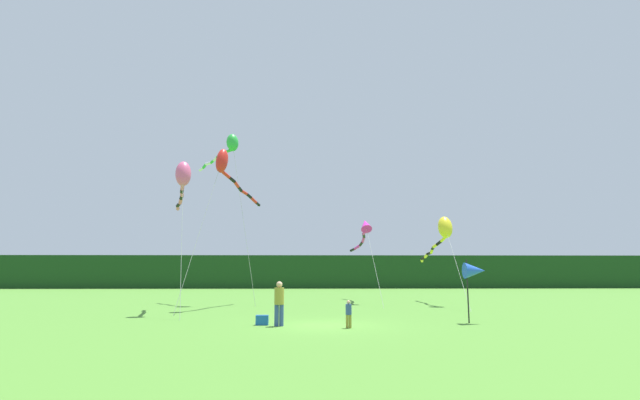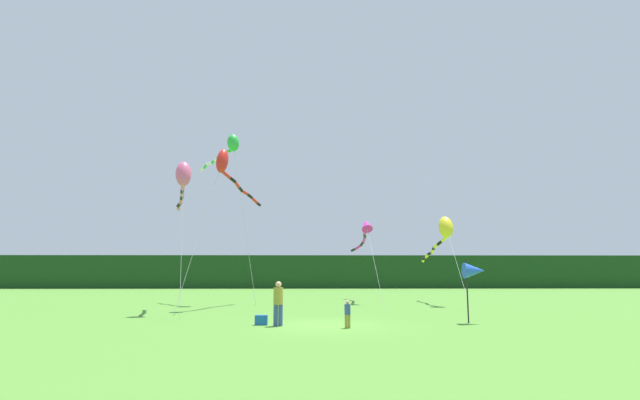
% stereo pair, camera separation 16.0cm
% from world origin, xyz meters
% --- Properties ---
extents(ground_plane, '(120.00, 120.00, 0.00)m').
position_xyz_m(ground_plane, '(0.00, 0.00, 0.00)').
color(ground_plane, '#4C842D').
extents(distant_treeline, '(108.00, 3.31, 4.34)m').
position_xyz_m(distant_treeline, '(0.00, 45.00, 2.17)').
color(distant_treeline, '#193D19').
rests_on(distant_treeline, ground).
extents(person_adult, '(0.39, 0.39, 1.78)m').
position_xyz_m(person_adult, '(-1.81, -0.22, 0.99)').
color(person_adult, '#334C8C').
rests_on(person_adult, ground).
extents(person_child, '(0.23, 0.23, 1.06)m').
position_xyz_m(person_child, '(0.94, -0.98, 0.59)').
color(person_child, olive).
rests_on(person_child, ground).
extents(cooler_box, '(0.51, 0.31, 0.40)m').
position_xyz_m(cooler_box, '(-2.53, 0.20, 0.20)').
color(cooler_box, '#1959B2').
rests_on(cooler_box, ground).
extents(banner_flag_pole, '(0.90, 0.70, 2.70)m').
position_xyz_m(banner_flag_pole, '(6.57, 0.71, 2.20)').
color(banner_flag_pole, black).
rests_on(banner_flag_pole, ground).
extents(kite_rainbow, '(2.39, 7.19, 8.19)m').
position_xyz_m(kite_rainbow, '(-7.50, 5.69, 7.23)').
color(kite_rainbow, '#B2B2B2').
rests_on(kite_rainbow, ground).
extents(kite_yellow, '(0.98, 10.82, 6.00)m').
position_xyz_m(kite_yellow, '(8.38, 11.63, 4.86)').
color(kite_yellow, '#B2B2B2').
rests_on(kite_yellow, ground).
extents(kite_red, '(3.21, 10.02, 9.69)m').
position_xyz_m(kite_red, '(-5.70, 8.99, 8.51)').
color(kite_red, '#B2B2B2').
rests_on(kite_red, ground).
extents(kite_magenta, '(1.06, 11.07, 6.09)m').
position_xyz_m(kite_magenta, '(3.42, 14.52, 5.16)').
color(kite_magenta, '#B2B2B2').
rests_on(kite_magenta, ground).
extents(kite_green, '(5.16, 5.35, 11.95)m').
position_xyz_m(kite_green, '(-6.31, 13.26, 11.08)').
color(kite_green, '#B2B2B2').
rests_on(kite_green, ground).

